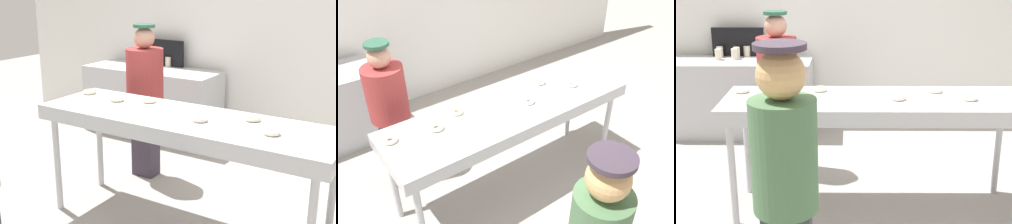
{
  "view_description": "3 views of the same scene",
  "coord_description": "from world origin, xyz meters",
  "views": [
    {
      "loc": [
        1.68,
        -2.89,
        1.98
      ],
      "look_at": [
        -0.17,
        0.05,
        0.96
      ],
      "focal_mm": 48.51,
      "sensor_mm": 36.0,
      "label": 1
    },
    {
      "loc": [
        -1.74,
        -2.27,
        2.8
      ],
      "look_at": [
        -0.04,
        0.02,
        0.91
      ],
      "focal_mm": 39.71,
      "sensor_mm": 36.0,
      "label": 2
    },
    {
      "loc": [
        -0.22,
        -3.61,
        2.02
      ],
      "look_at": [
        -0.25,
        0.12,
        0.81
      ],
      "focal_mm": 51.13,
      "sensor_mm": 36.0,
      "label": 3
    }
  ],
  "objects": [
    {
      "name": "paper_cup_4",
      "position": [
        -1.72,
        1.85,
        0.95
      ],
      "size": [
        0.08,
        0.08,
        0.13
      ],
      "primitive_type": "cylinder",
      "color": "beige",
      "rests_on": "prep_counter"
    },
    {
      "name": "sugar_donut_5",
      "position": [
        -0.71,
        0.09,
        0.99
      ],
      "size": [
        0.13,
        0.13,
        0.04
      ],
      "primitive_type": "torus",
      "rotation": [
        0.0,
        0.0,
        0.05
      ],
      "color": "#F8E4C9",
      "rests_on": "fryer_conveyor"
    },
    {
      "name": "paper_cup_2",
      "position": [
        -1.74,
        2.01,
        0.95
      ],
      "size": [
        0.08,
        0.08,
        0.13
      ],
      "primitive_type": "cylinder",
      "color": "beige",
      "rests_on": "prep_counter"
    },
    {
      "name": "sugar_donut_3",
      "position": [
        -1.08,
        0.15,
        0.99
      ],
      "size": [
        0.14,
        0.14,
        0.04
      ],
      "primitive_type": "torus",
      "rotation": [
        0.0,
        0.0,
        1.37
      ],
      "color": "#F6E2C6",
      "rests_on": "fryer_conveyor"
    },
    {
      "name": "customer_waiting",
      "position": [
        -0.52,
        -1.49,
        0.94
      ],
      "size": [
        0.33,
        0.33,
        1.66
      ],
      "rotation": [
        0.0,
        0.0,
        0.27
      ],
      "color": "#2F353A",
      "rests_on": "ground"
    },
    {
      "name": "ground_plane",
      "position": [
        0.0,
        0.0,
        0.0
      ],
      "size": [
        16.0,
        16.0,
        0.0
      ],
      "primitive_type": "plane",
      "color": "#9E9993"
    },
    {
      "name": "prep_counter",
      "position": [
        -1.53,
        1.82,
        0.44
      ],
      "size": [
        1.79,
        0.64,
        0.89
      ],
      "primitive_type": "cube",
      "color": "#B7BABF",
      "rests_on": "ground"
    },
    {
      "name": "back_wall",
      "position": [
        0.0,
        2.27,
        1.46
      ],
      "size": [
        8.0,
        0.12,
        2.92
      ],
      "primitive_type": "cube",
      "color": "white",
      "rests_on": "ground"
    },
    {
      "name": "sugar_donut_4",
      "position": [
        -0.45,
        0.2,
        0.99
      ],
      "size": [
        0.13,
        0.13,
        0.04
      ],
      "primitive_type": "torus",
      "rotation": [
        0.0,
        0.0,
        1.66
      ],
      "color": "#F8F0C3",
      "rests_on": "fryer_conveyor"
    },
    {
      "name": "paper_cup_1",
      "position": [
        -1.53,
        1.98,
        0.95
      ],
      "size": [
        0.08,
        0.08,
        0.13
      ],
      "primitive_type": "cylinder",
      "color": "beige",
      "rests_on": "prep_counter"
    },
    {
      "name": "paper_cup_3",
      "position": [
        -1.54,
        1.88,
        0.95
      ],
      "size": [
        0.08,
        0.08,
        0.13
      ],
      "primitive_type": "cylinder",
      "color": "beige",
      "rests_on": "prep_counter"
    },
    {
      "name": "menu_display",
      "position": [
        -1.53,
        2.09,
        1.06
      ],
      "size": [
        0.62,
        0.04,
        0.34
      ],
      "primitive_type": "cube",
      "color": "black",
      "rests_on": "prep_counter"
    },
    {
      "name": "sugar_donut_0",
      "position": [
        0.73,
        -0.05,
        0.99
      ],
      "size": [
        0.15,
        0.15,
        0.04
      ],
      "primitive_type": "torus",
      "rotation": [
        0.0,
        0.0,
        0.36
      ],
      "color": "white",
      "rests_on": "fryer_conveyor"
    },
    {
      "name": "fryer_conveyor",
      "position": [
        0.0,
        0.0,
        0.9
      ],
      "size": [
        2.4,
        0.73,
        0.97
      ],
      "color": "#B7BABF",
      "rests_on": "ground"
    },
    {
      "name": "sugar_donut_2",
      "position": [
        0.5,
        0.17,
        0.99
      ],
      "size": [
        0.17,
        0.17,
        0.04
      ],
      "primitive_type": "torus",
      "rotation": [
        0.0,
        0.0,
        2.48
      ],
      "color": "#F4EAC5",
      "rests_on": "fryer_conveyor"
    },
    {
      "name": "sugar_donut_1",
      "position": [
        0.18,
        -0.05,
        0.99
      ],
      "size": [
        0.14,
        0.14,
        0.04
      ],
      "primitive_type": "torus",
      "rotation": [
        0.0,
        0.0,
        0.16
      ],
      "color": "white",
      "rests_on": "fryer_conveyor"
    },
    {
      "name": "paper_cup_0",
      "position": [
        -1.43,
        2.06,
        0.95
      ],
      "size": [
        0.08,
        0.08,
        0.13
      ],
      "primitive_type": "cylinder",
      "color": "beige",
      "rests_on": "prep_counter"
    },
    {
      "name": "worker_baker",
      "position": [
        -0.87,
        0.74,
        0.9
      ],
      "size": [
        0.37,
        0.37,
        1.57
      ],
      "rotation": [
        0.0,
        0.0,
        2.85
      ],
      "color": "#352B39",
      "rests_on": "ground"
    }
  ]
}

